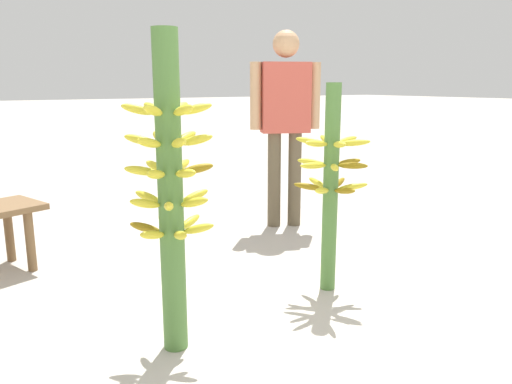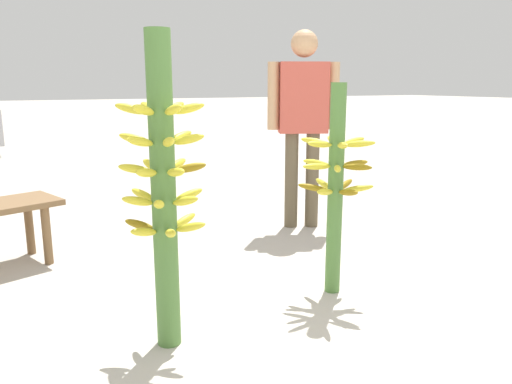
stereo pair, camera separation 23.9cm
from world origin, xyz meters
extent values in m
plane|color=#B2AA9E|center=(0.00, 0.00, 0.00)|extent=(80.00, 80.00, 0.00)
cylinder|color=#4C7A38|center=(-0.58, 0.34, 0.74)|extent=(0.12, 0.12, 1.48)
ellipsoid|color=gold|center=(-0.47, 0.30, 1.14)|extent=(0.15, 0.09, 0.07)
ellipsoid|color=gold|center=(-0.49, 0.42, 1.14)|extent=(0.14, 0.13, 0.07)
ellipsoid|color=gold|center=(-0.60, 0.47, 1.14)|extent=(0.06, 0.16, 0.07)
ellipsoid|color=gold|center=(-0.70, 0.39, 1.14)|extent=(0.15, 0.09, 0.07)
ellipsoid|color=gold|center=(-0.68, 0.27, 1.14)|extent=(0.14, 0.13, 0.07)
ellipsoid|color=gold|center=(-0.56, 0.22, 1.14)|extent=(0.06, 0.16, 0.07)
ellipsoid|color=gold|center=(-0.47, 0.40, 1.01)|extent=(0.15, 0.10, 0.07)
ellipsoid|color=gold|center=(-0.58, 0.47, 1.01)|extent=(0.05, 0.15, 0.07)
ellipsoid|color=gold|center=(-0.69, 0.41, 1.01)|extent=(0.15, 0.11, 0.07)
ellipsoid|color=gold|center=(-0.69, 0.29, 1.01)|extent=(0.15, 0.10, 0.07)
ellipsoid|color=gold|center=(-0.59, 0.22, 1.01)|extent=(0.05, 0.15, 0.07)
ellipsoid|color=gold|center=(-0.48, 0.28, 1.01)|extent=(0.15, 0.11, 0.07)
ellipsoid|color=gold|center=(-0.56, 0.22, 0.87)|extent=(0.06, 0.15, 0.06)
ellipsoid|color=olive|center=(-0.46, 0.30, 0.87)|extent=(0.15, 0.09, 0.06)
ellipsoid|color=gold|center=(-0.49, 0.42, 0.87)|extent=(0.14, 0.13, 0.06)
ellipsoid|color=gold|center=(-0.60, 0.47, 0.87)|extent=(0.06, 0.15, 0.06)
ellipsoid|color=gold|center=(-0.70, 0.39, 0.87)|extent=(0.15, 0.09, 0.06)
ellipsoid|color=gold|center=(-0.68, 0.26, 0.87)|extent=(0.14, 0.13, 0.06)
ellipsoid|color=gold|center=(-0.46, 0.35, 0.73)|extent=(0.15, 0.05, 0.08)
ellipsoid|color=olive|center=(-0.53, 0.46, 0.73)|extent=(0.10, 0.15, 0.08)
ellipsoid|color=gold|center=(-0.65, 0.45, 0.73)|extent=(0.12, 0.15, 0.08)
ellipsoid|color=gold|center=(-0.71, 0.34, 0.73)|extent=(0.15, 0.05, 0.08)
ellipsoid|color=gold|center=(-0.64, 0.23, 0.73)|extent=(0.10, 0.15, 0.08)
ellipsoid|color=gold|center=(-0.51, 0.24, 0.73)|extent=(0.12, 0.15, 0.08)
ellipsoid|color=gold|center=(-0.60, 0.22, 0.60)|extent=(0.05, 0.15, 0.07)
ellipsoid|color=gold|center=(-0.48, 0.27, 0.60)|extent=(0.14, 0.12, 0.07)
ellipsoid|color=gold|center=(-0.47, 0.40, 0.60)|extent=(0.15, 0.10, 0.07)
ellipsoid|color=gold|center=(-0.57, 0.47, 0.60)|extent=(0.05, 0.15, 0.07)
ellipsoid|color=olive|center=(-0.68, 0.42, 0.60)|extent=(0.14, 0.12, 0.07)
ellipsoid|color=gold|center=(-0.70, 0.29, 0.60)|extent=(0.15, 0.10, 0.07)
cylinder|color=#4C7A38|center=(0.50, 0.49, 0.63)|extent=(0.09, 0.09, 1.26)
ellipsoid|color=gold|center=(0.58, 0.39, 0.92)|extent=(0.14, 0.17, 0.06)
ellipsoid|color=gold|center=(0.63, 0.51, 0.92)|extent=(0.19, 0.06, 0.06)
ellipsoid|color=gold|center=(0.55, 0.61, 0.92)|extent=(0.11, 0.18, 0.06)
ellipsoid|color=gold|center=(0.42, 0.60, 0.92)|extent=(0.14, 0.17, 0.06)
ellipsoid|color=gold|center=(0.37, 0.48, 0.92)|extent=(0.19, 0.06, 0.06)
ellipsoid|color=gold|center=(0.45, 0.37, 0.92)|extent=(0.11, 0.18, 0.06)
ellipsoid|color=olive|center=(0.63, 0.49, 0.79)|extent=(0.19, 0.05, 0.05)
ellipsoid|color=gold|center=(0.57, 0.60, 0.79)|extent=(0.13, 0.17, 0.05)
ellipsoid|color=gold|center=(0.44, 0.61, 0.79)|extent=(0.12, 0.18, 0.05)
ellipsoid|color=gold|center=(0.37, 0.50, 0.79)|extent=(0.19, 0.05, 0.05)
ellipsoid|color=gold|center=(0.43, 0.38, 0.79)|extent=(0.13, 0.17, 0.05)
ellipsoid|color=olive|center=(0.56, 0.38, 0.79)|extent=(0.12, 0.18, 0.05)
ellipsoid|color=olive|center=(0.50, 0.36, 0.65)|extent=(0.05, 0.19, 0.07)
ellipsoid|color=gold|center=(0.61, 0.42, 0.65)|extent=(0.18, 0.13, 0.07)
ellipsoid|color=olive|center=(0.62, 0.55, 0.65)|extent=(0.18, 0.12, 0.07)
ellipsoid|color=gold|center=(0.51, 0.62, 0.65)|extent=(0.05, 0.19, 0.07)
ellipsoid|color=olive|center=(0.39, 0.56, 0.65)|extent=(0.18, 0.13, 0.07)
ellipsoid|color=gold|center=(0.39, 0.43, 0.65)|extent=(0.18, 0.12, 0.07)
cylinder|color=brown|center=(1.19, 1.76, 0.42)|extent=(0.15, 0.15, 0.84)
cylinder|color=brown|center=(1.02, 1.83, 0.42)|extent=(0.15, 0.15, 0.84)
cube|color=#BF4C3F|center=(1.10, 1.79, 1.13)|extent=(0.45, 0.33, 0.59)
cylinder|color=tan|center=(1.34, 1.69, 1.15)|extent=(0.13, 0.13, 0.56)
cylinder|color=tan|center=(0.87, 1.89, 1.15)|extent=(0.13, 0.13, 0.56)
sphere|color=tan|center=(1.10, 1.79, 1.58)|extent=(0.23, 0.23, 0.23)
cylinder|color=brown|center=(-1.09, 2.10, 0.21)|extent=(0.06, 0.06, 0.42)
cylinder|color=brown|center=(-1.00, 1.81, 0.21)|extent=(0.06, 0.06, 0.42)
camera|label=1|loc=(-1.44, -1.72, 1.25)|focal=35.00mm
camera|label=2|loc=(-1.24, -1.84, 1.25)|focal=35.00mm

